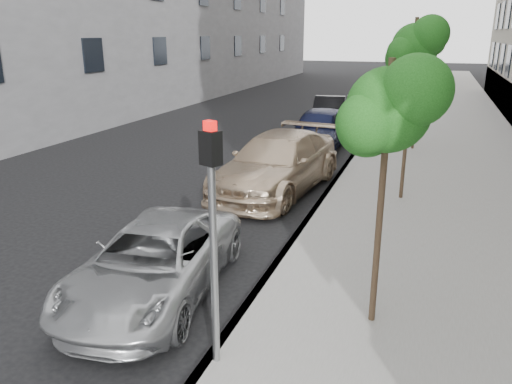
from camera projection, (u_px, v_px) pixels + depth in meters
The scene contains 12 objects.
ground at pixel (145, 340), 7.60m from camera, with size 160.00×160.00×0.00m, color black.
sidewalk at pixel (441, 116), 27.78m from camera, with size 6.40×72.00×0.14m, color gray.
curb at pixel (384, 113), 28.77m from camera, with size 0.15×72.00×0.14m, color #9E9B93.
tree_near at pixel (390, 110), 6.88m from camera, with size 1.58×1.38×4.08m.
tree_mid at pixel (416, 47), 12.51m from camera, with size 1.54×1.34×4.76m.
tree_far at pixel (422, 52), 18.45m from camera, with size 1.54×1.34×4.42m.
signal_pole at pixel (213, 220), 6.28m from camera, with size 0.29×0.26×3.33m.
minivan at pixel (154, 261), 8.75m from camera, with size 2.11×4.58×1.27m, color #A5A8AA.
suv at pixel (277, 163), 14.56m from camera, with size 2.33×5.73×1.66m, color #CAB090.
sedan_blue at pixel (319, 129), 19.85m from camera, with size 1.94×4.81×1.64m, color black.
sedan_black at pixel (329, 111), 25.03m from camera, with size 1.50×4.30×1.42m, color black.
sedan_rear at pixel (364, 100), 29.62m from camera, with size 1.91×4.70×1.37m, color gray.
Camera 1 is at (3.77, -5.62, 4.46)m, focal length 35.00 mm.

